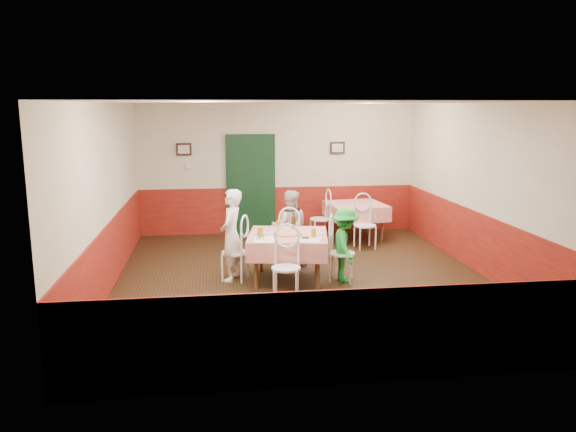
{
  "coord_description": "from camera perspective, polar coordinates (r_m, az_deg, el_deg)",
  "views": [
    {
      "loc": [
        -1.38,
        -8.57,
        2.75
      ],
      "look_at": [
        -0.25,
        -0.01,
        1.05
      ],
      "focal_mm": 35.0,
      "sensor_mm": 36.0,
      "label": 1
    }
  ],
  "objects": [
    {
      "name": "picture_left",
      "position": [
        12.07,
        -10.54,
        6.68
      ],
      "size": [
        0.32,
        0.03,
        0.26
      ],
      "primitive_type": "cube",
      "color": "black",
      "rests_on": "back_wall"
    },
    {
      "name": "second_table",
      "position": [
        11.78,
        6.87,
        -0.57
      ],
      "size": [
        1.22,
        1.22,
        0.77
      ],
      "primitive_type": "cube",
      "rotation": [
        0.0,
        0.0,
        0.1
      ],
      "color": "red",
      "rests_on": "ground"
    },
    {
      "name": "wainscot_right",
      "position": [
        9.88,
        18.93,
        -2.64
      ],
      "size": [
        0.03,
        7.0,
        1.0
      ],
      "primitive_type": "cube",
      "color": "maroon",
      "rests_on": "ground"
    },
    {
      "name": "diner_far",
      "position": [
        9.76,
        0.18,
        -1.22
      ],
      "size": [
        0.71,
        0.59,
        1.32
      ],
      "primitive_type": "imported",
      "rotation": [
        0.0,
        0.0,
        2.99
      ],
      "color": "gray",
      "rests_on": "ground"
    },
    {
      "name": "wallet",
      "position": [
        8.57,
        1.78,
        -2.21
      ],
      "size": [
        0.12,
        0.11,
        0.02
      ],
      "primitive_type": "cube",
      "rotation": [
        0.0,
        0.0,
        -0.16
      ],
      "color": "black",
      "rests_on": "main_table"
    },
    {
      "name": "glass_a",
      "position": [
        8.6,
        -2.82,
        -1.72
      ],
      "size": [
        0.1,
        0.1,
        0.16
      ],
      "primitive_type": "cylinder",
      "rotation": [
        0.0,
        0.0,
        -0.16
      ],
      "color": "#BF7219",
      "rests_on": "main_table"
    },
    {
      "name": "plate_left",
      "position": [
        8.87,
        -2.54,
        -1.79
      ],
      "size": [
        0.29,
        0.29,
        0.01
      ],
      "primitive_type": "cylinder",
      "rotation": [
        0.0,
        0.0,
        -0.16
      ],
      "color": "white",
      "rests_on": "main_table"
    },
    {
      "name": "left_wall",
      "position": [
        8.83,
        -18.03,
        1.79
      ],
      "size": [
        0.1,
        7.0,
        2.8
      ],
      "primitive_type": "cube",
      "color": "beige",
      "rests_on": "ground"
    },
    {
      "name": "chair_right",
      "position": [
        8.95,
        5.46,
        -3.81
      ],
      "size": [
        0.54,
        0.54,
        0.9
      ],
      "primitive_type": null,
      "rotation": [
        0.0,
        0.0,
        1.23
      ],
      "color": "white",
      "rests_on": "ground"
    },
    {
      "name": "wainscot_back",
      "position": [
        12.34,
        -1.0,
        0.63
      ],
      "size": [
        6.0,
        0.03,
        1.0
      ],
      "primitive_type": "cube",
      "color": "maroon",
      "rests_on": "ground"
    },
    {
      "name": "diner_right",
      "position": [
        8.92,
        5.8,
        -2.94
      ],
      "size": [
        0.46,
        0.77,
        1.18
      ],
      "primitive_type": "imported",
      "rotation": [
        0.0,
        0.0,
        1.54
      ],
      "color": "gray",
      "rests_on": "ground"
    },
    {
      "name": "thermostat",
      "position": [
        12.1,
        -10.01,
        5.04
      ],
      "size": [
        0.1,
        0.03,
        0.1
      ],
      "primitive_type": "cube",
      "color": "white",
      "rests_on": "back_wall"
    },
    {
      "name": "glass_b",
      "position": [
        8.62,
        2.6,
        -1.75
      ],
      "size": [
        0.09,
        0.09,
        0.14
      ],
      "primitive_type": "cylinder",
      "rotation": [
        0.0,
        0.0,
        -0.16
      ],
      "color": "#BF7219",
      "rests_on": "main_table"
    },
    {
      "name": "chair_second_a",
      "position": [
        11.6,
        3.29,
        -0.31
      ],
      "size": [
        0.46,
        0.46,
        0.9
      ],
      "primitive_type": null,
      "rotation": [
        0.0,
        0.0,
        -1.47
      ],
      "color": "white",
      "rests_on": "ground"
    },
    {
      "name": "floor",
      "position": [
        9.11,
        1.53,
        -6.44
      ],
      "size": [
        7.0,
        7.0,
        0.0
      ],
      "primitive_type": "plane",
      "color": "black",
      "rests_on": "ground"
    },
    {
      "name": "pizza",
      "position": [
        8.83,
        -0.02,
        -1.79
      ],
      "size": [
        0.5,
        0.5,
        0.03
      ],
      "primitive_type": "cylinder",
      "rotation": [
        0.0,
        0.0,
        -0.16
      ],
      "color": "#B74723",
      "rests_on": "main_table"
    },
    {
      "name": "main_table",
      "position": [
        8.96,
        0.0,
        -4.24
      ],
      "size": [
        1.4,
        1.4,
        0.77
      ],
      "primitive_type": "cube",
      "rotation": [
        0.0,
        0.0,
        -0.16
      ],
      "color": "red",
      "rests_on": "ground"
    },
    {
      "name": "wainscot_front",
      "position": [
        5.73,
        7.17,
        -12.06
      ],
      "size": [
        6.0,
        0.03,
        1.0
      ],
      "primitive_type": "cube",
      "color": "maroon",
      "rests_on": "ground"
    },
    {
      "name": "plate_right",
      "position": [
        8.87,
        2.85,
        -1.79
      ],
      "size": [
        0.29,
        0.29,
        0.01
      ],
      "primitive_type": "cylinder",
      "rotation": [
        0.0,
        0.0,
        -0.16
      ],
      "color": "white",
      "rests_on": "main_table"
    },
    {
      "name": "chair_left",
      "position": [
        9.0,
        -5.43,
        -3.71
      ],
      "size": [
        0.54,
        0.54,
        0.9
      ],
      "primitive_type": null,
      "rotation": [
        0.0,
        0.0,
        -1.94
      ],
      "color": "white",
      "rests_on": "ground"
    },
    {
      "name": "chair_second_b",
      "position": [
        11.06,
        7.84,
        -0.98
      ],
      "size": [
        0.46,
        0.46,
        0.9
      ],
      "primitive_type": null,
      "rotation": [
        0.0,
        0.0,
        0.1
      ],
      "color": "white",
      "rests_on": "ground"
    },
    {
      "name": "menu_left",
      "position": [
        8.48,
        -2.43,
        -2.43
      ],
      "size": [
        0.31,
        0.41,
        0.0
      ],
      "primitive_type": "cube",
      "rotation": [
        0.0,
        0.0,
        -0.03
      ],
      "color": "white",
      "rests_on": "main_table"
    },
    {
      "name": "beer_bottle",
      "position": [
        9.21,
        0.56,
        -0.57
      ],
      "size": [
        0.08,
        0.08,
        0.24
      ],
      "primitive_type": "cylinder",
      "rotation": [
        0.0,
        0.0,
        -0.16
      ],
      "color": "#381C0A",
      "rests_on": "main_table"
    },
    {
      "name": "chair_near",
      "position": [
        8.12,
        -0.2,
        -5.32
      ],
      "size": [
        0.5,
        0.5,
        0.9
      ],
      "primitive_type": null,
      "rotation": [
        0.0,
        0.0,
        -0.21
      ],
      "color": "white",
      "rests_on": "ground"
    },
    {
      "name": "shaker_b",
      "position": [
        8.43,
        -2.54,
        -2.21
      ],
      "size": [
        0.04,
        0.04,
        0.09
      ],
      "primitive_type": "cylinder",
      "rotation": [
        0.0,
        0.0,
        -0.16
      ],
      "color": "silver",
      "rests_on": "main_table"
    },
    {
      "name": "back_wall",
      "position": [
        12.23,
        -1.02,
        4.8
      ],
      "size": [
        6.0,
        0.1,
        2.8
      ],
      "primitive_type": "cube",
      "color": "beige",
      "rests_on": "ground"
    },
    {
      "name": "glass_c",
      "position": [
        9.26,
        -0.96,
        -0.88
      ],
      "size": [
        0.08,
        0.08,
        0.13
      ],
      "primitive_type": "cylinder",
      "rotation": [
        0.0,
        0.0,
        -0.16
      ],
      "color": "#BF7219",
      "rests_on": "main_table"
    },
    {
      "name": "shaker_c",
      "position": [
        8.53,
        -3.08,
        -2.06
      ],
      "size": [
        0.04,
        0.04,
        0.09
      ],
      "primitive_type": "cylinder",
      "rotation": [
        0.0,
        0.0,
        -0.16
      ],
      "color": "#B23319",
      "rests_on": "main_table"
    },
    {
      "name": "right_wall",
      "position": [
        9.72,
        19.34,
        2.53
      ],
      "size": [
        0.1,
        7.0,
        2.8
      ],
      "primitive_type": "cube",
      "color": "beige",
      "rests_on": "ground"
    },
    {
      "name": "menu_right",
      "position": [
        8.51,
        2.29,
        -2.39
      ],
      "size": [
        0.43,
        0.48,
        0.0
      ],
      "primitive_type": "cube",
      "rotation": [
        0.0,
        0.0,
        -0.37
      ],
      "color": "white",
      "rests_on": "main_table"
    },
    {
      "name": "diner_left",
      "position": [
        8.94,
        -5.78,
        -1.95
      ],
      "size": [
        0.51,
        0.62,
        1.47
      ],
      "primitive_type": "imported",
      "rotation": [
        0.0,
        0.0,
        -1.9
      ],
      "color": "gray",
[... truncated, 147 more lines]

